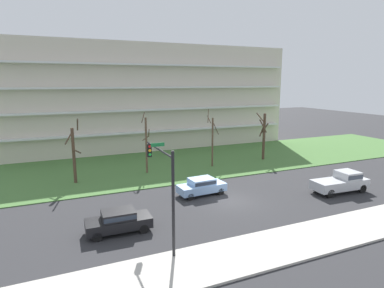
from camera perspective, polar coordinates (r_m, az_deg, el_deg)
ground at (r=28.54m, az=7.11°, el=-10.01°), size 160.00×160.00×0.00m
sidewalk_curb_near at (r=22.61m, az=17.86°, el=-16.14°), size 80.00×4.00×0.15m
grass_lawn_strip at (r=40.63m, az=-2.95°, el=-3.50°), size 80.00×16.00×0.08m
apartment_building at (r=53.63m, az=-8.69°, el=8.33°), size 44.31×14.80×15.65m
tree_far_left at (r=34.31m, az=-20.20°, el=-1.60°), size 1.55×1.56×6.66m
tree_left at (r=36.14m, az=-8.11°, el=-0.04°), size 0.94×0.93×6.87m
tree_center at (r=38.60m, az=3.62°, el=0.77°), size 1.53×1.53×7.00m
tree_right at (r=43.10m, az=12.58°, el=1.61°), size 1.52×1.56×6.24m
sedan_black_near_left at (r=23.13m, az=-12.88°, el=-13.04°), size 4.44×1.90×1.57m
pickup_silver_center_left at (r=33.32m, az=25.02°, el=-6.05°), size 5.50×2.28×1.95m
sedan_blue_center_right at (r=29.55m, az=1.72°, el=-7.39°), size 4.49×2.05×1.57m
traffic_signal_mast at (r=19.77m, az=-5.07°, el=-6.09°), size 0.90×5.11×6.44m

